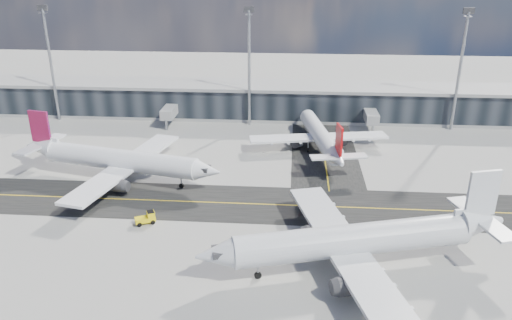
% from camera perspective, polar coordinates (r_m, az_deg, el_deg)
% --- Properties ---
extents(ground, '(300.00, 300.00, 0.00)m').
position_cam_1_polar(ground, '(83.27, -3.75, -6.17)').
color(ground, gray).
rests_on(ground, ground).
extents(taxiway_lanes, '(180.00, 63.00, 0.03)m').
position_cam_1_polar(taxiway_lanes, '(92.38, -0.42, -3.11)').
color(taxiway_lanes, black).
rests_on(taxiway_lanes, ground).
extents(terminal_concourse, '(152.00, 19.80, 8.80)m').
position_cam_1_polar(terminal_concourse, '(132.70, -0.47, 6.70)').
color(terminal_concourse, black).
rests_on(terminal_concourse, ground).
extents(floodlight_masts, '(102.50, 0.70, 28.90)m').
position_cam_1_polar(floodlight_masts, '(123.33, -0.78, 11.01)').
color(floodlight_masts, gray).
rests_on(floodlight_masts, ground).
extents(airliner_af, '(40.73, 34.98, 12.15)m').
position_cam_1_polar(airliner_af, '(97.51, -15.48, 0.01)').
color(airliner_af, white).
rests_on(airliner_af, ground).
extents(airliner_redtail, '(30.73, 35.84, 10.65)m').
position_cam_1_polar(airliner_redtail, '(109.18, 7.37, 2.76)').
color(airliner_redtail, white).
rests_on(airliner_redtail, ground).
extents(airliner_near, '(42.84, 36.88, 12.88)m').
position_cam_1_polar(airliner_near, '(69.11, 11.52, -8.95)').
color(airliner_near, silver).
rests_on(airliner_near, ground).
extents(baggage_tug, '(3.48, 2.72, 1.97)m').
position_cam_1_polar(baggage_tug, '(81.75, -12.36, -6.47)').
color(baggage_tug, yellow).
rests_on(baggage_tug, ground).
extents(service_van, '(4.32, 5.20, 1.32)m').
position_cam_1_polar(service_van, '(113.43, 4.46, 2.09)').
color(service_van, white).
rests_on(service_van, ground).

